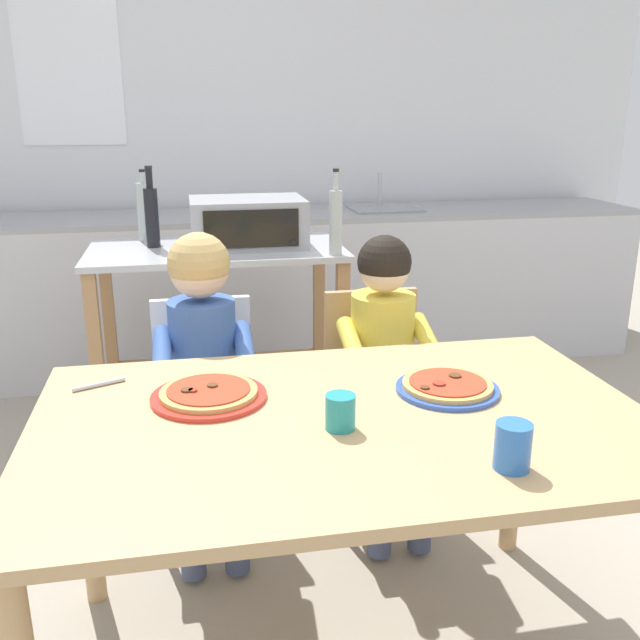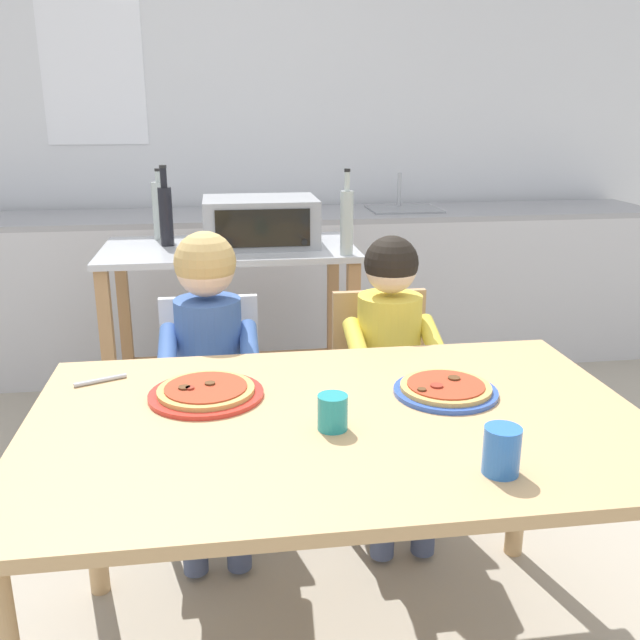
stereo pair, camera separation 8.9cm
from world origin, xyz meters
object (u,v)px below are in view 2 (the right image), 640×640
dining_chair_left (212,397)px  drinking_cup_teal (333,412)px  child_in_yellow_shirt (393,353)px  pizza_plate_blue_rimmed (445,389)px  bottle_dark_olive_oil (160,210)px  dining_table (337,449)px  pizza_plate_red_rimmed (206,392)px  bottle_brown_beer (347,221)px  child_in_blue_striped_shirt (209,352)px  bottle_squat_spirits (166,213)px  dining_chair_right (383,388)px  serving_spoon (101,380)px  drinking_cup_blue (502,450)px  toaster_oven (260,222)px  kitchen_island_cart (232,314)px

dining_chair_left → drinking_cup_teal: drinking_cup_teal is taller
child_in_yellow_shirt → pizza_plate_blue_rimmed: size_ratio=3.83×
bottle_dark_olive_oil → dining_table: 1.73m
pizza_plate_red_rimmed → pizza_plate_blue_rimmed: same height
bottle_brown_beer → drinking_cup_teal: 1.27m
child_in_blue_striped_shirt → bottle_squat_spirits: bearing=102.0°
bottle_dark_olive_oil → pizza_plate_blue_rimmed: bearing=-61.7°
dining_chair_right → bottle_dark_olive_oil: bearing=134.0°
bottle_squat_spirits → dining_table: (0.49, -1.45, -0.37)m
dining_chair_left → child_in_yellow_shirt: (0.61, -0.13, 0.18)m
dining_table → pizza_plate_blue_rimmed: pizza_plate_blue_rimmed is taller
child_in_blue_striped_shirt → dining_table: bearing=-64.3°
bottle_brown_beer → child_in_blue_striped_shirt: bearing=-137.2°
dining_chair_left → serving_spoon: dining_chair_left is taller
dining_table → drinking_cup_blue: (0.28, -0.31, 0.14)m
drinking_cup_blue → pizza_plate_red_rimmed: bearing=141.4°
bottle_dark_olive_oil → toaster_oven: bearing=-25.4°
child_in_yellow_shirt → drinking_cup_blue: (-0.02, -0.96, 0.13)m
bottle_squat_spirits → drinking_cup_blue: size_ratio=3.34×
drinking_cup_teal → serving_spoon: size_ratio=0.59×
kitchen_island_cart → bottle_brown_beer: bearing=-27.5°
bottle_brown_beer → bottle_dark_olive_oil: bearing=148.7°
pizza_plate_red_rimmed → drinking_cup_blue: (0.60, -0.48, 0.04)m
toaster_oven → dining_chair_right: 0.91m
bottle_brown_beer → pizza_plate_red_rimmed: bearing=-118.7°
child_in_yellow_shirt → dining_chair_right: bearing=90.0°
child_in_blue_striped_shirt → child_in_yellow_shirt: bearing=-0.9°
pizza_plate_blue_rimmed → drinking_cup_blue: (-0.02, -0.41, 0.04)m
bottle_dark_olive_oil → child_in_blue_striped_shirt: (0.21, -0.96, -0.33)m
toaster_oven → drinking_cup_blue: toaster_oven is taller
dining_chair_right → drinking_cup_teal: bearing=-111.1°
dining_chair_right → child_in_yellow_shirt: child_in_yellow_shirt is taller
bottle_squat_spirits → drinking_cup_blue: bearing=-66.6°
drinking_cup_blue → pizza_plate_blue_rimmed: bearing=87.5°
bottle_squat_spirits → drinking_cup_blue: (0.77, -1.77, -0.24)m
pizza_plate_red_rimmed → dining_table: bearing=-27.2°
drinking_cup_blue → serving_spoon: size_ratio=0.71×
dining_table → child_in_yellow_shirt: bearing=65.1°
bottle_squat_spirits → drinking_cup_blue: 1.94m
child_in_blue_striped_shirt → drinking_cup_blue: bearing=-58.4°
toaster_oven → dining_table: toaster_oven is taller
dining_chair_left → child_in_yellow_shirt: child_in_yellow_shirt is taller
dining_chair_right → pizza_plate_blue_rimmed: dining_chair_right is taller
toaster_oven → child_in_blue_striped_shirt: size_ratio=0.45×
bottle_squat_spirits → dining_table: 1.58m
dining_chair_left → dining_chair_right: (0.61, -0.00, 0.00)m
child_in_yellow_shirt → drinking_cup_blue: 0.97m
drinking_cup_blue → bottle_squat_spirits: bearing=113.4°
bottle_brown_beer → toaster_oven: bearing=141.9°
dining_chair_left → pizza_plate_red_rimmed: 0.67m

